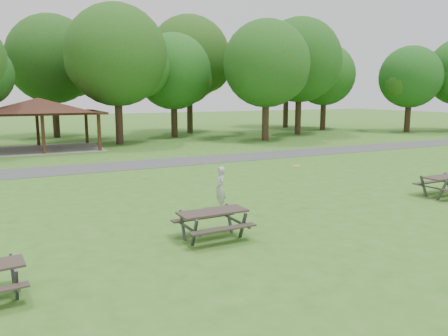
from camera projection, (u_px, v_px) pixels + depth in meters
ground at (255, 236)px, 12.59m from camera, size 160.00×160.00×0.00m
asphalt_path at (130, 165)px, 24.93m from camera, size 120.00×3.20×0.02m
pavilion at (39, 107)px, 31.48m from camera, size 8.60×7.01×3.76m
tree_row_e at (118, 58)px, 34.44m from camera, size 8.40×8.00×11.02m
tree_row_f at (174, 74)px, 40.32m from camera, size 7.35×7.00×9.55m
tree_row_g at (267, 66)px, 37.15m from camera, size 7.77×7.40×10.25m
tree_row_h at (300, 63)px, 42.76m from camera, size 8.61×8.20×11.37m
tree_row_i at (325, 77)px, 48.67m from camera, size 7.14×6.80×9.52m
tree_row_j at (411, 79)px, 45.63m from camera, size 6.72×6.40×8.96m
tree_deep_b at (53, 62)px, 39.72m from camera, size 8.40×8.00×11.13m
tree_deep_c at (190, 60)px, 44.46m from camera, size 8.82×8.40×11.90m
tree_deep_d at (287, 68)px, 51.57m from camera, size 8.40×8.00×11.27m
picnic_table_middle at (213, 218)px, 12.23m from camera, size 1.98×1.62×0.84m
picnic_table_far at (446, 181)px, 17.32m from camera, size 1.99×1.63×0.85m
frisbee_in_flight at (297, 166)px, 15.60m from camera, size 0.35×0.35×0.02m
frisbee_thrower at (220, 188)px, 15.29m from camera, size 0.46×0.62×1.54m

